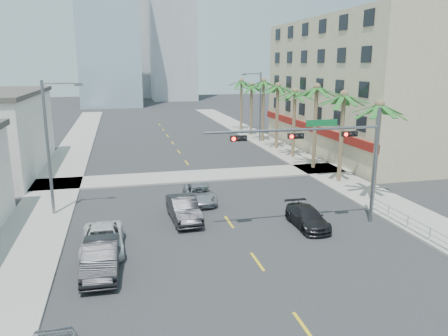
% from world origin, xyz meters
% --- Properties ---
extents(ground, '(260.00, 260.00, 0.00)m').
position_xyz_m(ground, '(0.00, 0.00, 0.00)').
color(ground, '#262628').
rests_on(ground, ground).
extents(sidewalk_right, '(4.00, 120.00, 0.15)m').
position_xyz_m(sidewalk_right, '(12.00, 20.00, 0.07)').
color(sidewalk_right, gray).
rests_on(sidewalk_right, ground).
extents(sidewalk_left, '(4.00, 120.00, 0.15)m').
position_xyz_m(sidewalk_left, '(-12.00, 20.00, 0.07)').
color(sidewalk_left, gray).
rests_on(sidewalk_left, ground).
extents(sidewalk_cross, '(80.00, 4.00, 0.15)m').
position_xyz_m(sidewalk_cross, '(0.00, 22.00, 0.07)').
color(sidewalk_cross, gray).
rests_on(sidewalk_cross, ground).
extents(building_right, '(15.25, 28.00, 15.00)m').
position_xyz_m(building_right, '(21.99, 30.00, 7.50)').
color(building_right, tan).
rests_on(building_right, ground).
extents(tower_far_left, '(14.00, 14.00, 48.00)m').
position_xyz_m(tower_far_left, '(-8.00, 95.00, 24.00)').
color(tower_far_left, '#99B2C6').
rests_on(tower_far_left, ground).
extents(tower_far_center, '(16.00, 16.00, 42.00)m').
position_xyz_m(tower_far_center, '(-3.00, 125.00, 21.00)').
color(tower_far_center, '#ADADB2').
rests_on(tower_far_center, ground).
extents(traffic_signal_mast, '(11.12, 0.54, 7.20)m').
position_xyz_m(traffic_signal_mast, '(5.78, 7.95, 5.06)').
color(traffic_signal_mast, slate).
rests_on(traffic_signal_mast, ground).
extents(palm_tree_0, '(4.80, 4.80, 7.80)m').
position_xyz_m(palm_tree_0, '(11.60, 12.00, 7.08)').
color(palm_tree_0, brown).
rests_on(palm_tree_0, ground).
extents(palm_tree_1, '(4.80, 4.80, 8.16)m').
position_xyz_m(palm_tree_1, '(11.60, 17.20, 7.43)').
color(palm_tree_1, brown).
rests_on(palm_tree_1, ground).
extents(palm_tree_2, '(4.80, 4.80, 8.52)m').
position_xyz_m(palm_tree_2, '(11.60, 22.40, 7.78)').
color(palm_tree_2, brown).
rests_on(palm_tree_2, ground).
extents(palm_tree_3, '(4.80, 4.80, 7.80)m').
position_xyz_m(palm_tree_3, '(11.60, 27.60, 7.08)').
color(palm_tree_3, brown).
rests_on(palm_tree_3, ground).
extents(palm_tree_4, '(4.80, 4.80, 8.16)m').
position_xyz_m(palm_tree_4, '(11.60, 32.80, 7.43)').
color(palm_tree_4, brown).
rests_on(palm_tree_4, ground).
extents(palm_tree_5, '(4.80, 4.80, 8.52)m').
position_xyz_m(palm_tree_5, '(11.60, 38.00, 7.78)').
color(palm_tree_5, brown).
rests_on(palm_tree_5, ground).
extents(palm_tree_6, '(4.80, 4.80, 7.80)m').
position_xyz_m(palm_tree_6, '(11.60, 43.20, 7.08)').
color(palm_tree_6, brown).
rests_on(palm_tree_6, ground).
extents(palm_tree_7, '(4.80, 4.80, 8.16)m').
position_xyz_m(palm_tree_7, '(11.60, 48.40, 7.43)').
color(palm_tree_7, brown).
rests_on(palm_tree_7, ground).
extents(streetlight_left, '(2.55, 0.25, 9.00)m').
position_xyz_m(streetlight_left, '(-11.00, 14.00, 5.06)').
color(streetlight_left, slate).
rests_on(streetlight_left, ground).
extents(streetlight_right, '(2.55, 0.25, 9.00)m').
position_xyz_m(streetlight_right, '(11.00, 38.00, 5.06)').
color(streetlight_right, slate).
rests_on(streetlight_right, ground).
extents(guardrail, '(0.08, 8.08, 1.00)m').
position_xyz_m(guardrail, '(10.30, 6.00, 0.67)').
color(guardrail, silver).
rests_on(guardrail, ground).
extents(car_parked_mid, '(1.80, 4.83, 1.58)m').
position_xyz_m(car_parked_mid, '(-7.80, 4.65, 0.79)').
color(car_parked_mid, black).
rests_on(car_parked_mid, ground).
extents(car_parked_far, '(2.26, 4.87, 1.35)m').
position_xyz_m(car_parked_far, '(-7.80, 7.19, 0.67)').
color(car_parked_far, silver).
rests_on(car_parked_far, ground).
extents(car_lane_left, '(1.92, 4.83, 1.56)m').
position_xyz_m(car_lane_left, '(-2.79, 11.03, 0.78)').
color(car_lane_left, black).
rests_on(car_lane_left, ground).
extents(car_lane_center, '(2.18, 4.55, 1.25)m').
position_xyz_m(car_lane_center, '(-1.08, 14.63, 0.63)').
color(car_lane_center, '#A9A9AE').
rests_on(car_lane_center, ground).
extents(car_lane_right, '(1.74, 4.27, 1.24)m').
position_xyz_m(car_lane_right, '(4.58, 8.07, 0.62)').
color(car_lane_right, black).
rests_on(car_lane_right, ground).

